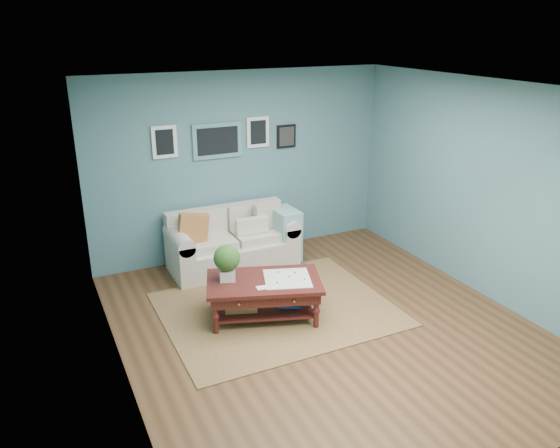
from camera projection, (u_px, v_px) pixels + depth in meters
room_shell at (325, 215)px, 5.89m from camera, size 5.00×5.02×2.70m
area_rug at (277, 309)px, 6.69m from camera, size 2.71×2.17×0.01m
loveseat at (237, 241)px, 7.78m from camera, size 1.82×0.83×0.93m
coffee_table at (258, 287)px, 6.37m from camera, size 1.50×1.16×0.93m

